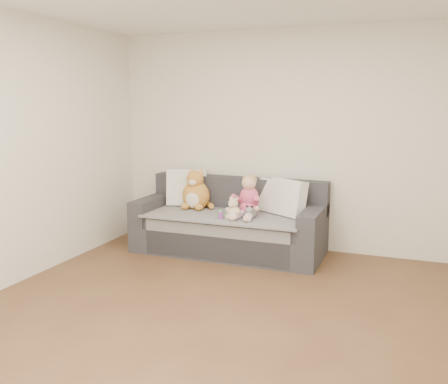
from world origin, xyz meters
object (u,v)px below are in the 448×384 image
Objects in this scene: plush_cat at (196,193)px; toddler at (248,199)px; teddy_bear at (233,210)px; sippy_cup at (221,214)px; sofa at (230,226)px.

toddler is at bearing -15.95° from plush_cat.
sippy_cup is (-0.15, -0.01, -0.05)m from teddy_bear.
plush_cat is 0.64m from sippy_cup.
sofa is 8.66× the size of teddy_bear.
plush_cat is at bearing 171.54° from sofa.
sofa is at bearing 158.70° from toddler.
plush_cat is at bearing 166.32° from toddler.
plush_cat reaches higher than sofa.
toddler is at bearing 86.62° from teddy_bear.
plush_cat is 0.74m from teddy_bear.
teddy_bear is (0.16, -0.31, 0.26)m from sofa.
teddy_bear is 2.43× the size of sippy_cup.
toddler reaches higher than sippy_cup.
plush_cat is (-0.73, 0.17, -0.01)m from toddler.
teddy_bear is at bearing -63.15° from sofa.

